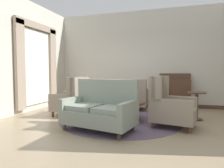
# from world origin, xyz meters

# --- Properties ---
(ground) EXTENTS (8.39, 8.39, 0.00)m
(ground) POSITION_xyz_m (0.00, 0.00, 0.00)
(ground) COLOR #9E896B
(wall_back) EXTENTS (6.15, 0.08, 3.34)m
(wall_back) POSITION_xyz_m (0.00, 2.69, 1.67)
(wall_back) COLOR beige
(wall_back) RESTS_ON ground
(wall_left) EXTENTS (0.08, 3.77, 3.34)m
(wall_left) POSITION_xyz_m (-3.00, 0.81, 1.67)
(wall_left) COLOR beige
(wall_left) RESTS_ON ground
(baseboard_back) EXTENTS (5.99, 0.03, 0.12)m
(baseboard_back) POSITION_xyz_m (0.00, 2.64, 0.06)
(baseboard_back) COLOR #4C3323
(baseboard_back) RESTS_ON ground
(area_rug) EXTENTS (2.95, 2.95, 0.01)m
(area_rug) POSITION_xyz_m (0.00, 0.30, 0.01)
(area_rug) COLOR #5B4C60
(area_rug) RESTS_ON ground
(window_with_curtains) EXTENTS (0.12, 1.88, 2.60)m
(window_with_curtains) POSITION_xyz_m (-2.90, 0.92, 1.50)
(window_with_curtains) COLOR silver
(coffee_table) EXTENTS (0.98, 0.98, 0.45)m
(coffee_table) POSITION_xyz_m (0.09, 0.40, 0.38)
(coffee_table) COLOR #4C3323
(coffee_table) RESTS_ON ground
(porcelain_vase) EXTENTS (0.18, 0.18, 0.33)m
(porcelain_vase) POSITION_xyz_m (0.13, 0.36, 0.59)
(porcelain_vase) COLOR beige
(porcelain_vase) RESTS_ON coffee_table
(settee) EXTENTS (1.58, 1.07, 1.04)m
(settee) POSITION_xyz_m (-0.20, -0.61, 0.42)
(settee) COLOR gray
(settee) RESTS_ON ground
(armchair_back_corner) EXTENTS (1.01, 0.88, 1.11)m
(armchair_back_corner) POSITION_xyz_m (1.15, 0.05, 0.46)
(armchair_back_corner) COLOR gray
(armchair_back_corner) RESTS_ON ground
(armchair_far_left) EXTENTS (0.82, 0.89, 0.98)m
(armchair_far_left) POSITION_xyz_m (0.04, 1.81, 0.42)
(armchair_far_left) COLOR gray
(armchair_far_left) RESTS_ON ground
(armchair_near_sideboard) EXTENTS (0.85, 0.83, 1.06)m
(armchair_near_sideboard) POSITION_xyz_m (-1.42, 0.44, 0.44)
(armchair_near_sideboard) COLOR gray
(armchair_near_sideboard) RESTS_ON ground
(armchair_foreground_right) EXTENTS (1.20, 1.20, 0.96)m
(armchair_foreground_right) POSITION_xyz_m (-0.89, 1.49, 0.41)
(armchair_foreground_right) COLOR gray
(armchair_foreground_right) RESTS_ON ground
(side_table) EXTENTS (0.45, 0.45, 0.70)m
(side_table) POSITION_xyz_m (1.79, 0.91, 0.42)
(side_table) COLOR #4C3323
(side_table) RESTS_ON ground
(sideboard) EXTENTS (0.99, 0.34, 1.14)m
(sideboard) POSITION_xyz_m (1.26, 2.40, 0.54)
(sideboard) COLOR #4C3323
(sideboard) RESTS_ON ground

